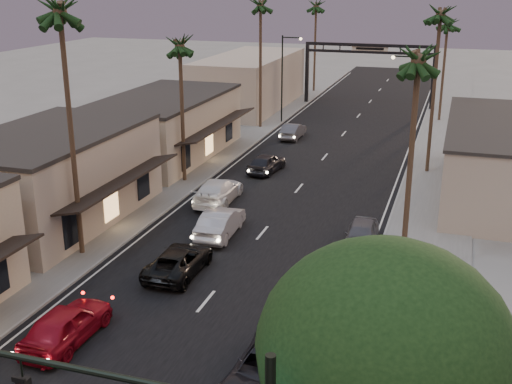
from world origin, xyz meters
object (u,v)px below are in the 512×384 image
Objects in this scene: palm_ra at (419,51)px; oncoming_silver at (220,223)px; palm_rc at (448,20)px; curbside_near at (270,370)px; palm_ld at (261,1)px; palm_rb at (441,9)px; streetlight_left at (285,72)px; palm_lc at (179,39)px; streetlight_right at (411,102)px; palm_far at (316,3)px; arch at (369,59)px; curbside_black at (335,306)px; corner_tree at (386,358)px; palm_lb at (59,3)px; oncoming_pickup at (179,261)px; oncoming_red at (66,324)px.

palm_ra is 2.68× the size of oncoming_silver.
curbside_near is at bearing -94.24° from palm_rc.
palm_ld and palm_rb have the same top height.
palm_lc reaches higher than streetlight_left.
streetlight_right reaches higher than oncoming_silver.
streetlight_right is 0.63× the size of palm_ld.
streetlight_left is 0.74× the size of palm_lc.
palm_far is (-16.90, 54.00, 0.00)m from palm_ra.
streetlight_right is at bearing 30.11° from palm_lc.
arch is 43.41m from oncoming_silver.
palm_rb reaches higher than curbside_black.
palm_ra reaches higher than palm_lc.
palm_lc is at bearing -121.56° from palm_rc.
streetlight_right is at bearing 94.57° from palm_ra.
corner_tree is 34.09m from palm_lc.
palm_rb is at bearing -42.05° from streetlight_left.
palm_lc reaches higher than curbside_black.
streetlight_left reaches higher than arch.
streetlight_left is 41.49m from curbside_black.
palm_lc reaches higher than oncoming_silver.
curbside_near is at bearing -85.11° from arch.
corner_tree is at bearing -48.90° from curbside_near.
curbside_black is at bearing 133.82° from oncoming_silver.
palm_lb reaches higher than oncoming_silver.
palm_rc is (17.20, 28.00, 0.00)m from palm_lc.
palm_lb is 45.48m from palm_rc.
palm_rb is at bearing -32.60° from palm_ld.
palm_far reaches higher than curbside_near.
streetlight_right is 0.74× the size of palm_rc.
arch reaches higher than oncoming_pickup.
palm_ld is (0.00, 19.00, 1.95)m from palm_lc.
oncoming_red is at bearing -113.11° from palm_rb.
palm_lb reaches higher than corner_tree.
palm_lc is (-1.68, -22.00, 5.14)m from streetlight_left.
arch is 1.07× the size of palm_ld.
palm_far is (0.30, 42.00, 0.97)m from palm_lc.
streetlight_left reaches higher than curbside_black.
palm_lb is 14.30m from palm_lc.
palm_lb is 20.32m from curbside_near.
palm_rc is at bearing -34.89° from arch.
palm_lb is at bearing -100.16° from arch.
corner_tree reaches higher than oncoming_pickup.
oncoming_red is at bearing -109.75° from streetlight_right.
arch is at bearing 100.59° from palm_ra.
palm_rc is at bearing -39.64° from palm_far.
palm_ld reaches higher than curbside_near.
palm_rb is 32.95m from curbside_near.
corner_tree is at bearing -86.97° from palm_ra.
oncoming_red is at bearing 154.60° from corner_tree.
streetlight_right is 0.59× the size of palm_lb.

